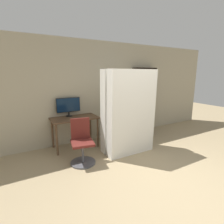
# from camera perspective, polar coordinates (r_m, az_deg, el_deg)

# --- Properties ---
(ground_plane) EXTENTS (16.00, 16.00, 0.00)m
(ground_plane) POSITION_cam_1_polar(r_m,az_deg,el_deg) (3.27, 22.92, -22.87)
(ground_plane) COLOR #9E8966
(wall_back) EXTENTS (8.00, 0.06, 2.70)m
(wall_back) POSITION_cam_1_polar(r_m,az_deg,el_deg) (4.99, -2.84, 6.77)
(wall_back) COLOR tan
(wall_back) RESTS_ON ground
(desk) EXTENTS (1.14, 0.61, 0.78)m
(desk) POSITION_cam_1_polar(r_m,az_deg,el_deg) (4.45, -12.05, -3.25)
(desk) COLOR brown
(desk) RESTS_ON ground
(monitor) EXTENTS (0.60, 0.17, 0.48)m
(monitor) POSITION_cam_1_polar(r_m,az_deg,el_deg) (4.53, -14.05, 2.03)
(monitor) COLOR black
(monitor) RESTS_ON desk
(office_chair) EXTENTS (0.52, 0.52, 0.93)m
(office_chair) POSITION_cam_1_polar(r_m,az_deg,el_deg) (3.75, -9.75, -10.70)
(office_chair) COLOR #4C4C51
(office_chair) RESTS_ON ground
(bookshelf) EXTENTS (0.75, 0.26, 2.02)m
(bookshelf) POSITION_cam_1_polar(r_m,az_deg,el_deg) (5.60, 9.35, 3.78)
(bookshelf) COLOR #2D2319
(bookshelf) RESTS_ON ground
(mattress_near) EXTENTS (1.16, 0.29, 1.94)m
(mattress_near) POSITION_cam_1_polar(r_m,az_deg,el_deg) (3.96, 6.59, -0.36)
(mattress_near) COLOR silver
(mattress_near) RESTS_ON ground
(mattress_far) EXTENTS (1.16, 0.28, 1.94)m
(mattress_far) POSITION_cam_1_polar(r_m,az_deg,el_deg) (4.21, 4.07, 0.45)
(mattress_far) COLOR silver
(mattress_far) RESTS_ON ground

